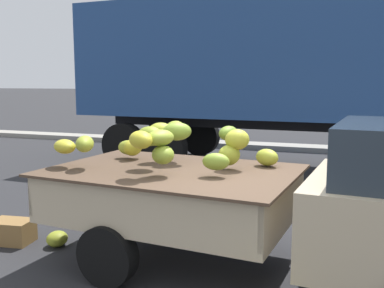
% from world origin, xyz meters
% --- Properties ---
extents(ground, '(220.00, 220.00, 0.00)m').
position_xyz_m(ground, '(0.00, 0.00, 0.00)').
color(ground, '#28282B').
extents(curb_strip, '(80.00, 0.80, 0.16)m').
position_xyz_m(curb_strip, '(0.00, 9.13, 0.08)').
color(curb_strip, gray).
rests_on(curb_strip, ground).
extents(pickup_truck, '(4.98, 2.26, 1.70)m').
position_xyz_m(pickup_truck, '(0.83, 0.04, 0.89)').
color(pickup_truck, '#CCB793').
rests_on(pickup_truck, ground).
extents(semi_trailer, '(12.08, 2.99, 3.95)m').
position_xyz_m(semi_trailer, '(0.36, 6.06, 2.54)').
color(semi_trailer, navy).
rests_on(semi_trailer, ground).
extents(fallen_banana_bunch_near_tailgate, '(0.32, 0.34, 0.19)m').
position_xyz_m(fallen_banana_bunch_near_tailgate, '(-2.60, 0.12, 0.10)').
color(fallen_banana_bunch_near_tailgate, '#97A12A').
rests_on(fallen_banana_bunch_near_tailgate, ground).
extents(produce_crate, '(0.57, 0.43, 0.30)m').
position_xyz_m(produce_crate, '(-3.23, 0.02, 0.15)').
color(produce_crate, olive).
rests_on(produce_crate, ground).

